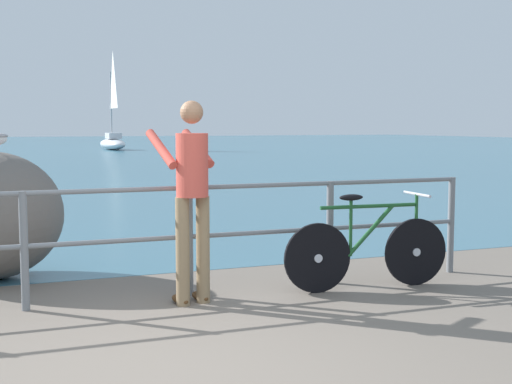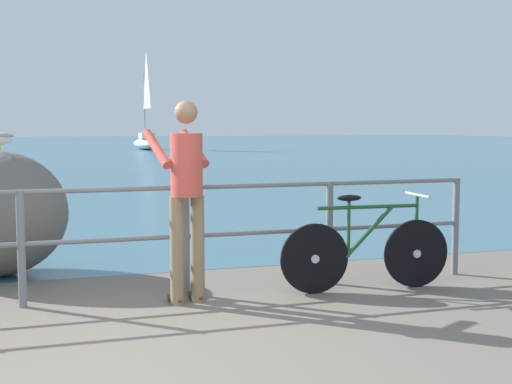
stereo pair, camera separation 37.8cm
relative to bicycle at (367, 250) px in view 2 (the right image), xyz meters
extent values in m
cube|color=#6B6056|center=(-2.39, 18.41, -0.44)|extent=(120.00, 120.00, 0.10)
cube|color=#38667A|center=(-2.39, 46.36, -0.39)|extent=(120.00, 90.00, 0.01)
cylinder|color=slate|center=(-3.11, 0.35, 0.12)|extent=(0.07, 0.07, 1.02)
cylinder|color=slate|center=(-1.67, 0.35, 0.12)|extent=(0.07, 0.07, 1.02)
cylinder|color=slate|center=(-0.23, 0.35, 0.12)|extent=(0.07, 0.07, 1.02)
cylinder|color=slate|center=(1.21, 0.35, 0.12)|extent=(0.07, 0.07, 1.02)
cylinder|color=slate|center=(-2.39, 0.35, 0.61)|extent=(7.20, 0.04, 0.04)
cylinder|color=slate|center=(-2.39, 0.35, 0.16)|extent=(7.20, 0.04, 0.04)
cylinder|color=black|center=(-0.52, 0.03, -0.06)|extent=(0.66, 0.07, 0.66)
cylinder|color=#B7BCC6|center=(-0.52, 0.03, -0.06)|extent=(0.08, 0.06, 0.08)
cylinder|color=black|center=(0.51, -0.03, -0.06)|extent=(0.66, 0.07, 0.66)
cylinder|color=#B7BCC6|center=(0.51, -0.03, -0.06)|extent=(0.08, 0.06, 0.08)
cylinder|color=#194C23|center=(0.00, 0.00, 0.41)|extent=(0.99, 0.09, 0.04)
cylinder|color=#194C23|center=(0.02, 0.00, 0.18)|extent=(0.50, 0.07, 0.50)
cylinder|color=#194C23|center=(-0.19, 0.01, 0.21)|extent=(0.03, 0.03, 0.53)
ellipsoid|color=black|center=(-0.19, 0.01, 0.50)|extent=(0.25, 0.11, 0.06)
cylinder|color=#194C23|center=(0.51, -0.03, 0.23)|extent=(0.03, 0.03, 0.57)
cylinder|color=#B7BCC6|center=(0.51, -0.03, 0.51)|extent=(0.05, 0.48, 0.03)
cylinder|color=#8C7251|center=(-1.82, 0.03, 0.09)|extent=(0.12, 0.12, 0.95)
ellipsoid|color=#513319|center=(-1.83, 0.09, -0.35)|extent=(0.15, 0.27, 0.08)
cylinder|color=#8C7251|center=(-1.63, 0.07, 0.09)|extent=(0.12, 0.12, 0.95)
ellipsoid|color=#513319|center=(-1.64, 0.13, -0.35)|extent=(0.15, 0.27, 0.08)
cylinder|color=#CC4C3F|center=(-1.72, 0.05, 0.84)|extent=(0.28, 0.28, 0.55)
sphere|color=#9E7051|center=(-1.72, 0.05, 1.29)|extent=(0.20, 0.20, 0.20)
cylinder|color=#CC4C3F|center=(-1.95, 0.25, 0.97)|extent=(0.18, 0.52, 0.34)
cylinder|color=#CC4C3F|center=(-1.60, 0.32, 0.97)|extent=(0.18, 0.52, 0.34)
cylinder|color=gold|center=(-3.31, 1.66, 0.95)|extent=(0.01, 0.01, 0.06)
cylinder|color=gold|center=(-3.32, 1.71, 0.95)|extent=(0.01, 0.01, 0.06)
ellipsoid|color=white|center=(-3.31, 1.68, 1.04)|extent=(0.28, 0.17, 0.13)
ellipsoid|color=#9E9EA3|center=(-3.29, 1.69, 1.07)|extent=(0.26, 0.18, 0.06)
ellipsoid|color=white|center=(3.90, 38.59, -0.03)|extent=(1.51, 4.46, 0.70)
cube|color=silver|center=(3.91, 38.29, 0.50)|extent=(0.86, 1.34, 0.36)
cylinder|color=#B2B2B7|center=(3.89, 38.79, 2.42)|extent=(0.10, 0.10, 4.20)
pyramid|color=white|center=(3.92, 38.04, 3.99)|extent=(0.14, 1.60, 3.57)
camera|label=1|loc=(-3.35, -5.75, 1.18)|focal=48.76mm
camera|label=2|loc=(-3.00, -5.87, 1.18)|focal=48.76mm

